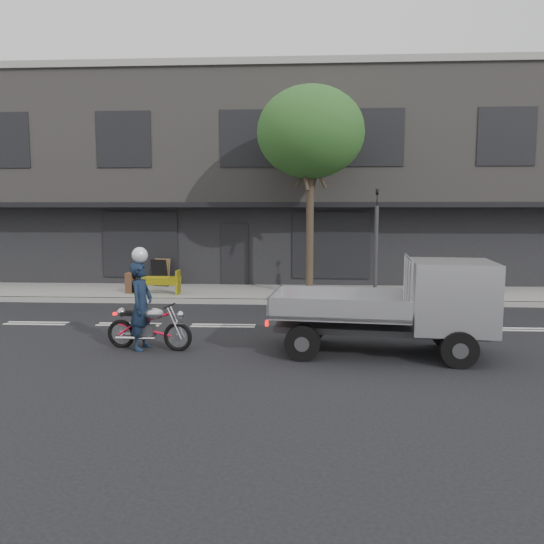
{
  "coord_description": "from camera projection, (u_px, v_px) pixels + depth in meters",
  "views": [
    {
      "loc": [
        1.97,
        -12.89,
        2.89
      ],
      "look_at": [
        1.2,
        0.5,
        1.3
      ],
      "focal_mm": 35.0,
      "sensor_mm": 36.0,
      "label": 1
    }
  ],
  "objects": [
    {
      "name": "motorcycle",
      "position": [
        149.0,
        326.0,
        10.97
      ],
      "size": [
        1.87,
        0.54,
        0.96
      ],
      "rotation": [
        0.0,
        0.0,
        -0.15
      ],
      "color": "black",
      "rests_on": "ground"
    },
    {
      "name": "sidewalk",
      "position": [
        244.0,
        293.0,
        17.88
      ],
      "size": [
        32.0,
        3.2,
        0.15
      ],
      "primitive_type": "cube",
      "color": "gray",
      "rests_on": "ground"
    },
    {
      "name": "traffic_light_pole",
      "position": [
        376.0,
        250.0,
        16.11
      ],
      "size": [
        0.12,
        0.12,
        3.5
      ],
      "color": "#2D2D30",
      "rests_on": "ground"
    },
    {
      "name": "flatbed_ute",
      "position": [
        430.0,
        299.0,
        10.43
      ],
      "size": [
        4.44,
        2.19,
        1.98
      ],
      "rotation": [
        0.0,
        0.0,
        -0.11
      ],
      "color": "black",
      "rests_on": "ground"
    },
    {
      "name": "kerb",
      "position": [
        238.0,
        301.0,
        16.29
      ],
      "size": [
        32.0,
        0.2,
        0.15
      ],
      "primitive_type": "cube",
      "color": "gray",
      "rests_on": "ground"
    },
    {
      "name": "sandwich_board",
      "position": [
        160.0,
        273.0,
        18.87
      ],
      "size": [
        0.71,
        0.56,
        0.98
      ],
      "primitive_type": null,
      "rotation": [
        0.0,
        0.0,
        -0.28
      ],
      "color": "black",
      "rests_on": "sidewalk"
    },
    {
      "name": "construction_barrier",
      "position": [
        155.0,
        282.0,
        16.99
      ],
      "size": [
        1.46,
        0.59,
        0.82
      ],
      "primitive_type": null,
      "rotation": [
        0.0,
        0.0,
        -0.01
      ],
      "color": "#FFEB0D",
      "rests_on": "sidewalk"
    },
    {
      "name": "rider",
      "position": [
        141.0,
        306.0,
        10.93
      ],
      "size": [
        0.53,
        0.72,
        1.82
      ],
      "primitive_type": "imported",
      "rotation": [
        0.0,
        0.0,
        1.42
      ],
      "color": "#121E32",
      "rests_on": "ground"
    },
    {
      "name": "ground",
      "position": [
        223.0,
        326.0,
        13.23
      ],
      "size": [
        80.0,
        80.0,
        0.0
      ],
      "primitive_type": "plane",
      "color": "black",
      "rests_on": "ground"
    },
    {
      "name": "street_tree",
      "position": [
        311.0,
        133.0,
        16.64
      ],
      "size": [
        3.4,
        3.4,
        6.74
      ],
      "color": "#382B21",
      "rests_on": "ground"
    },
    {
      "name": "building_main",
      "position": [
        259.0,
        185.0,
        23.96
      ],
      "size": [
        26.0,
        10.0,
        8.0
      ],
      "primitive_type": "cube",
      "color": "slate",
      "rests_on": "ground"
    }
  ]
}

